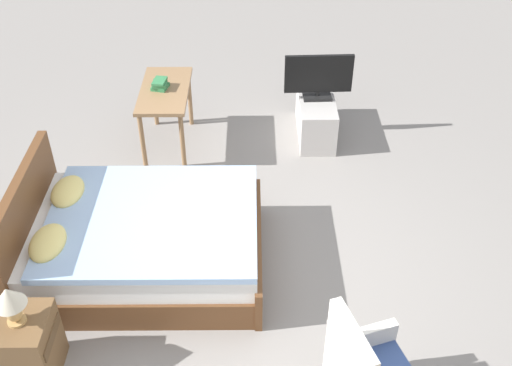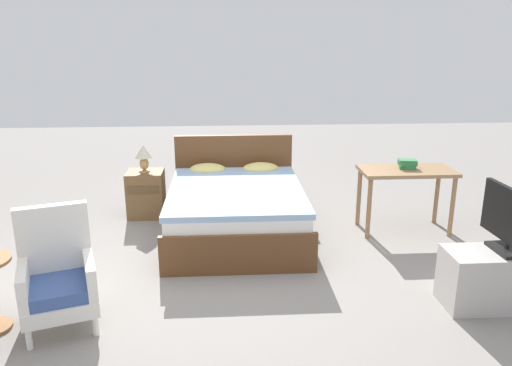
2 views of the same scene
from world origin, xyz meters
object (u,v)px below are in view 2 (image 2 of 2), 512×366
object	(u,v)px
armchair_by_window_right	(58,279)
book_stack	(408,164)
bed	(236,208)
nightstand	(146,194)
vanity_desk	(407,179)
tv_flatscreen	(511,221)
table_lamp	(144,154)
tv_stand	(502,278)

from	to	relation	value
armchair_by_window_right	book_stack	xyz separation A→B (m)	(3.35, 1.77, 0.41)
bed	nightstand	bearing A→B (deg)	149.08
armchair_by_window_right	nightstand	bearing A→B (deg)	82.61
vanity_desk	book_stack	xyz separation A→B (m)	(0.01, 0.05, 0.16)
armchair_by_window_right	nightstand	size ratio (longest dim) A/B	1.61
tv_flatscreen	vanity_desk	size ratio (longest dim) A/B	0.73
table_lamp	tv_stand	xyz separation A→B (m)	(3.26, -2.37, -0.54)
vanity_desk	nightstand	bearing A→B (deg)	167.20
armchair_by_window_right	bed	bearing A→B (deg)	51.17
nightstand	vanity_desk	xyz separation A→B (m)	(3.03, -0.69, 0.34)
tv_flatscreen	vanity_desk	world-z (taller)	tv_flatscreen
tv_flatscreen	book_stack	bearing A→B (deg)	97.40
bed	armchair_by_window_right	distance (m)	2.25
vanity_desk	book_stack	size ratio (longest dim) A/B	4.90
bed	armchair_by_window_right	size ratio (longest dim) A/B	2.18
table_lamp	book_stack	distance (m)	3.11
table_lamp	nightstand	bearing A→B (deg)	-90.00
book_stack	nightstand	bearing A→B (deg)	168.07
table_lamp	bed	bearing A→B (deg)	-30.94
table_lamp	vanity_desk	world-z (taller)	table_lamp
tv_stand	vanity_desk	xyz separation A→B (m)	(-0.24, 1.68, 0.38)
nightstand	table_lamp	size ratio (longest dim) A/B	1.73
table_lamp	armchair_by_window_right	bearing A→B (deg)	-97.39
armchair_by_window_right	tv_stand	xyz separation A→B (m)	(3.58, 0.04, -0.13)
bed	tv_stand	bearing A→B (deg)	-38.39
armchair_by_window_right	tv_stand	world-z (taller)	armchair_by_window_right
armchair_by_window_right	vanity_desk	world-z (taller)	armchair_by_window_right
bed	armchair_by_window_right	bearing A→B (deg)	-128.83
nightstand	book_stack	size ratio (longest dim) A/B	2.68
armchair_by_window_right	tv_flatscreen	distance (m)	3.60
book_stack	table_lamp	bearing A→B (deg)	168.06
book_stack	armchair_by_window_right	bearing A→B (deg)	-152.15
bed	vanity_desk	bearing A→B (deg)	-0.86
armchair_by_window_right	book_stack	bearing A→B (deg)	27.85
bed	armchair_by_window_right	xyz separation A→B (m)	(-1.41, -1.76, 0.08)
armchair_by_window_right	table_lamp	distance (m)	2.47
bed	book_stack	distance (m)	2.00
tv_stand	nightstand	bearing A→B (deg)	143.98
bed	nightstand	world-z (taller)	bed
nightstand	tv_stand	distance (m)	4.03
armchair_by_window_right	book_stack	distance (m)	3.81
table_lamp	book_stack	world-z (taller)	table_lamp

